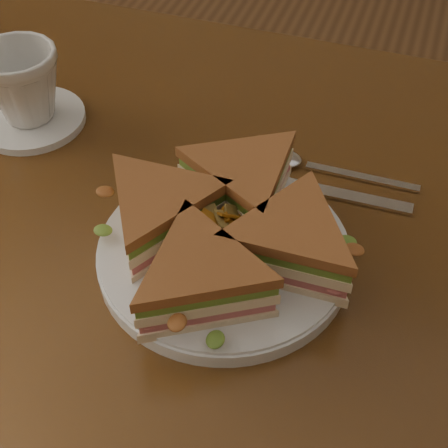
% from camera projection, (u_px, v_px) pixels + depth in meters
% --- Properties ---
extents(table, '(1.20, 0.80, 0.75)m').
position_uv_depth(table, '(227.00, 280.00, 0.74)').
color(table, '#3A200D').
rests_on(table, ground).
extents(plate, '(0.25, 0.25, 0.02)m').
position_uv_depth(plate, '(224.00, 253.00, 0.63)').
color(plate, white).
rests_on(plate, table).
extents(sandwich_wedges, '(0.28, 0.28, 0.06)m').
position_uv_depth(sandwich_wedges, '(224.00, 228.00, 0.60)').
color(sandwich_wedges, '#FCE3BA').
rests_on(sandwich_wedges, plate).
extents(crisps_mound, '(0.09, 0.09, 0.05)m').
position_uv_depth(crisps_mound, '(224.00, 230.00, 0.60)').
color(crisps_mound, '#AF6716').
rests_on(crisps_mound, plate).
extents(spoon, '(0.18, 0.03, 0.01)m').
position_uv_depth(spoon, '(301.00, 163.00, 0.73)').
color(spoon, silver).
rests_on(spoon, table).
extents(knife, '(0.22, 0.02, 0.00)m').
position_uv_depth(knife, '(309.00, 188.00, 0.70)').
color(knife, silver).
rests_on(knife, table).
extents(saucer, '(0.13, 0.13, 0.01)m').
position_uv_depth(saucer, '(32.00, 119.00, 0.78)').
color(saucer, white).
rests_on(saucer, table).
extents(coffee_cup, '(0.12, 0.12, 0.09)m').
position_uv_depth(coffee_cup, '(22.00, 85.00, 0.75)').
color(coffee_cup, white).
rests_on(coffee_cup, saucer).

